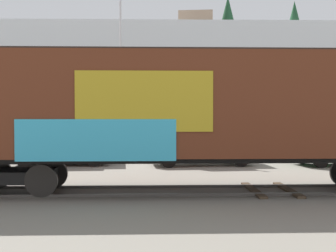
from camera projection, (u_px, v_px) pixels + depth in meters
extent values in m
plane|color=slate|center=(159.00, 192.00, 13.30)|extent=(260.00, 260.00, 0.00)
cube|color=#4C4742|center=(206.00, 195.00, 12.61)|extent=(60.00, 0.89, 0.08)
cube|color=#4C4742|center=(200.00, 186.00, 14.05)|extent=(60.00, 0.89, 0.08)
cube|color=#423323|center=(253.00, 190.00, 13.38)|extent=(0.27, 2.50, 0.07)
cube|color=#423323|center=(288.00, 190.00, 13.42)|extent=(0.27, 2.50, 0.07)
cube|color=#5B2B19|center=(203.00, 105.00, 13.25)|extent=(16.44, 3.31, 2.91)
cube|color=#2D2823|center=(203.00, 52.00, 13.20)|extent=(15.59, 0.60, 0.24)
cube|color=#B2931E|center=(144.00, 101.00, 11.63)|extent=(3.61, 0.08, 1.60)
cube|color=#33A5CC|center=(96.00, 140.00, 11.61)|extent=(4.20, 0.09, 1.10)
cube|color=black|center=(203.00, 157.00, 13.30)|extent=(16.09, 1.91, 0.20)
cube|color=black|center=(18.00, 176.00, 13.12)|extent=(2.12, 1.42, 0.36)
cylinder|color=black|center=(41.00, 181.00, 12.43)|extent=(0.92, 0.13, 0.92)
cylinder|color=black|center=(53.00, 174.00, 13.87)|extent=(0.92, 0.13, 0.92)
cylinder|color=silver|center=(121.00, 68.00, 25.00)|extent=(0.12, 0.12, 9.77)
cube|color=silver|center=(158.00, 86.00, 68.25)|extent=(140.06, 35.97, 12.85)
cube|color=#8C725B|center=(196.00, 23.00, 57.36)|extent=(4.81, 5.21, 2.20)
cone|color=#193D23|center=(294.00, 14.00, 54.48)|extent=(1.57, 1.57, 3.14)
cone|color=#193D23|center=(228.00, 14.00, 58.02)|extent=(2.34, 2.34, 4.68)
cube|color=black|center=(62.00, 149.00, 20.09)|extent=(4.49, 2.18, 0.79)
cube|color=#2D333D|center=(56.00, 133.00, 20.04)|extent=(2.41, 1.83, 0.69)
cylinder|color=black|center=(97.00, 156.00, 21.12)|extent=(0.66, 0.27, 0.64)
cylinder|color=black|center=(94.00, 159.00, 19.38)|extent=(0.66, 0.27, 0.64)
cylinder|color=black|center=(33.00, 156.00, 20.82)|extent=(0.66, 0.27, 0.64)
cylinder|color=black|center=(25.00, 160.00, 19.08)|extent=(0.66, 0.27, 0.64)
cube|color=#B7BABF|center=(202.00, 150.00, 20.01)|extent=(4.83, 2.15, 0.69)
cube|color=#2D333D|center=(200.00, 134.00, 19.98)|extent=(2.11, 1.72, 0.76)
cylinder|color=black|center=(232.00, 156.00, 21.01)|extent=(0.66, 0.28, 0.64)
cylinder|color=black|center=(241.00, 159.00, 19.39)|extent=(0.66, 0.28, 0.64)
cylinder|color=black|center=(164.00, 157.00, 20.64)|extent=(0.66, 0.28, 0.64)
cylinder|color=black|center=(169.00, 160.00, 19.02)|extent=(0.66, 0.28, 0.64)
cylinder|color=black|center=(302.00, 157.00, 20.60)|extent=(0.67, 0.32, 0.64)
cylinder|color=black|center=(320.00, 160.00, 19.00)|extent=(0.67, 0.32, 0.64)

